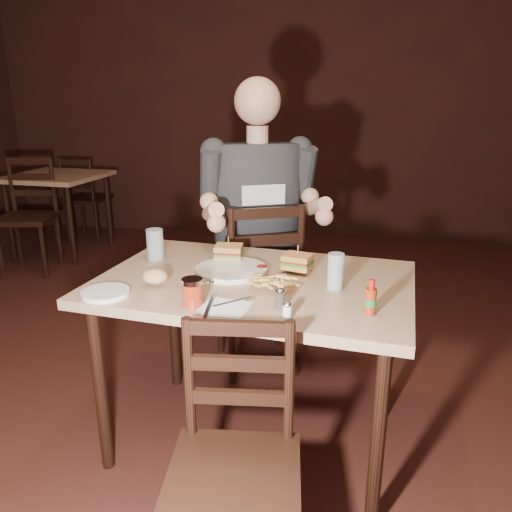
# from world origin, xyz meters

# --- Properties ---
(room_shell) EXTENTS (7.00, 7.00, 7.00)m
(room_shell) POSITION_xyz_m (0.00, 0.00, 1.40)
(room_shell) COLOR black
(room_shell) RESTS_ON ground
(main_table) EXTENTS (1.34, 0.99, 0.77)m
(main_table) POSITION_xyz_m (0.26, 0.01, 0.69)
(main_table) COLOR tan
(main_table) RESTS_ON ground
(bg_table) EXTENTS (0.87, 0.87, 0.77)m
(bg_table) POSITION_xyz_m (-2.00, 2.50, 0.68)
(bg_table) COLOR tan
(bg_table) RESTS_ON ground
(chair_far) EXTENTS (0.59, 0.62, 0.96)m
(chair_far) POSITION_xyz_m (0.17, 0.69, 0.48)
(chair_far) COLOR black
(chair_far) RESTS_ON ground
(chair_near) EXTENTS (0.42, 0.45, 0.83)m
(chair_near) POSITION_xyz_m (0.30, -0.69, 0.42)
(chair_near) COLOR black
(chair_near) RESTS_ON ground
(bg_chair_far) EXTENTS (0.41, 0.45, 0.87)m
(bg_chair_far) POSITION_xyz_m (-2.00, 3.05, 0.43)
(bg_chair_far) COLOR black
(bg_chair_far) RESTS_ON ground
(bg_chair_near) EXTENTS (0.52, 0.56, 0.97)m
(bg_chair_near) POSITION_xyz_m (-2.00, 1.95, 0.48)
(bg_chair_near) COLOR black
(bg_chair_near) RESTS_ON ground
(diner) EXTENTS (0.75, 0.68, 1.06)m
(diner) POSITION_xyz_m (0.19, 0.64, 1.03)
(diner) COLOR #2B2D30
(diner) RESTS_ON chair_far
(dinner_plate) EXTENTS (0.33, 0.33, 0.02)m
(dinner_plate) POSITION_xyz_m (0.15, 0.07, 0.78)
(dinner_plate) COLOR white
(dinner_plate) RESTS_ON main_table
(sandwich_left) EXTENTS (0.12, 0.10, 0.10)m
(sandwich_left) POSITION_xyz_m (0.11, 0.20, 0.84)
(sandwich_left) COLOR tan
(sandwich_left) RESTS_ON dinner_plate
(sandwich_right) EXTENTS (0.14, 0.12, 0.10)m
(sandwich_right) POSITION_xyz_m (0.42, 0.11, 0.84)
(sandwich_right) COLOR tan
(sandwich_right) RESTS_ON dinner_plate
(fries_pile) EXTENTS (0.24, 0.19, 0.04)m
(fries_pile) POSITION_xyz_m (0.35, -0.09, 0.80)
(fries_pile) COLOR #F1C25E
(fries_pile) RESTS_ON dinner_plate
(ketchup_dollop) EXTENTS (0.05, 0.05, 0.01)m
(ketchup_dollop) POSITION_xyz_m (0.27, 0.10, 0.79)
(ketchup_dollop) COLOR maroon
(ketchup_dollop) RESTS_ON dinner_plate
(glass_left) EXTENTS (0.08, 0.08, 0.14)m
(glass_left) POSITION_xyz_m (-0.22, 0.19, 0.84)
(glass_left) COLOR silver
(glass_left) RESTS_ON main_table
(glass_right) EXTENTS (0.07, 0.07, 0.14)m
(glass_right) POSITION_xyz_m (0.57, -0.06, 0.84)
(glass_right) COLOR silver
(glass_right) RESTS_ON main_table
(hot_sauce) EXTENTS (0.04, 0.04, 0.12)m
(hot_sauce) POSITION_xyz_m (0.69, -0.27, 0.83)
(hot_sauce) COLOR maroon
(hot_sauce) RESTS_ON main_table
(salt_shaker) EXTENTS (0.03, 0.03, 0.05)m
(salt_shaker) POSITION_xyz_m (0.42, -0.34, 0.80)
(salt_shaker) COLOR white
(salt_shaker) RESTS_ON main_table
(pepper_shaker) EXTENTS (0.04, 0.04, 0.07)m
(pepper_shaker) POSITION_xyz_m (0.39, -0.26, 0.80)
(pepper_shaker) COLOR #38332D
(pepper_shaker) RESTS_ON main_table
(syrup_dispenser) EXTENTS (0.09, 0.09, 0.10)m
(syrup_dispenser) POSITION_xyz_m (0.08, -0.28, 0.82)
(syrup_dispenser) COLOR maroon
(syrup_dispenser) RESTS_ON main_table
(napkin) EXTENTS (0.19, 0.18, 0.00)m
(napkin) POSITION_xyz_m (0.20, -0.29, 0.77)
(napkin) COLOR white
(napkin) RESTS_ON main_table
(knife) EXTENTS (0.03, 0.23, 0.01)m
(knife) POSITION_xyz_m (0.15, -0.29, 0.78)
(knife) COLOR silver
(knife) RESTS_ON napkin
(fork) EXTENTS (0.13, 0.12, 0.01)m
(fork) POSITION_xyz_m (0.22, -0.25, 0.78)
(fork) COLOR silver
(fork) RESTS_ON napkin
(side_plate) EXTENTS (0.19, 0.19, 0.01)m
(side_plate) POSITION_xyz_m (-0.26, -0.24, 0.78)
(side_plate) COLOR white
(side_plate) RESTS_ON main_table
(bread_roll) EXTENTS (0.11, 0.09, 0.06)m
(bread_roll) POSITION_xyz_m (-0.10, -0.13, 0.81)
(bread_roll) COLOR tan
(bread_roll) RESTS_ON side_plate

